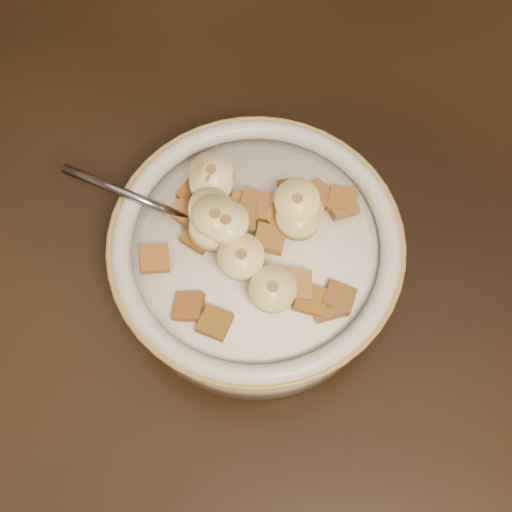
# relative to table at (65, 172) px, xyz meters

# --- Properties ---
(floor) EXTENTS (4.00, 4.50, 0.10)m
(floor) POSITION_rel_table_xyz_m (0.00, 0.00, -0.78)
(floor) COLOR #422816
(floor) RESTS_ON ground
(table) EXTENTS (1.43, 0.95, 0.04)m
(table) POSITION_rel_table_xyz_m (0.00, 0.00, 0.00)
(table) COLOR black
(table) RESTS_ON floor
(cereal_bowl) EXTENTS (0.20, 0.20, 0.05)m
(cereal_bowl) POSITION_rel_table_xyz_m (0.18, -0.07, 0.04)
(cereal_bowl) COLOR white
(cereal_bowl) RESTS_ON table
(milk) EXTENTS (0.17, 0.17, 0.00)m
(milk) POSITION_rel_table_xyz_m (0.18, -0.07, 0.07)
(milk) COLOR white
(milk) RESTS_ON cereal_bowl
(spoon) EXTENTS (0.05, 0.04, 0.01)m
(spoon) POSITION_rel_table_xyz_m (0.15, -0.06, 0.07)
(spoon) COLOR gray
(spoon) RESTS_ON cereal_bowl
(cereal_square_0) EXTENTS (0.02, 0.02, 0.01)m
(cereal_square_0) POSITION_rel_table_xyz_m (0.24, -0.02, 0.08)
(cereal_square_0) COLOR #8B5F16
(cereal_square_0) RESTS_ON milk
(cereal_square_1) EXTENTS (0.02, 0.02, 0.01)m
(cereal_square_1) POSITION_rel_table_xyz_m (0.17, -0.13, 0.07)
(cereal_square_1) COLOR brown
(cereal_square_1) RESTS_ON milk
(cereal_square_2) EXTENTS (0.03, 0.03, 0.01)m
(cereal_square_2) POSITION_rel_table_xyz_m (0.12, -0.09, 0.07)
(cereal_square_2) COLOR #94501E
(cereal_square_2) RESTS_ON milk
(cereal_square_3) EXTENTS (0.02, 0.02, 0.01)m
(cereal_square_3) POSITION_rel_table_xyz_m (0.17, -0.05, 0.09)
(cereal_square_3) COLOR #945D1D
(cereal_square_3) RESTS_ON milk
(cereal_square_4) EXTENTS (0.03, 0.03, 0.01)m
(cereal_square_4) POSITION_rel_table_xyz_m (0.20, -0.05, 0.09)
(cereal_square_4) COLOR #91621C
(cereal_square_4) RESTS_ON milk
(cereal_square_5) EXTENTS (0.03, 0.03, 0.01)m
(cereal_square_5) POSITION_rel_table_xyz_m (0.13, -0.05, 0.08)
(cereal_square_5) COLOR brown
(cereal_square_5) RESTS_ON milk
(cereal_square_6) EXTENTS (0.03, 0.03, 0.01)m
(cereal_square_6) POSITION_rel_table_xyz_m (0.13, -0.04, 0.08)
(cereal_square_6) COLOR brown
(cereal_square_6) RESTS_ON milk
(cereal_square_7) EXTENTS (0.03, 0.03, 0.01)m
(cereal_square_7) POSITION_rel_table_xyz_m (0.14, -0.07, 0.08)
(cereal_square_7) COLOR brown
(cereal_square_7) RESTS_ON milk
(cereal_square_8) EXTENTS (0.02, 0.02, 0.01)m
(cereal_square_8) POSITION_rel_table_xyz_m (0.17, -0.06, 0.09)
(cereal_square_8) COLOR brown
(cereal_square_8) RESTS_ON milk
(cereal_square_9) EXTENTS (0.02, 0.02, 0.01)m
(cereal_square_9) POSITION_rel_table_xyz_m (0.18, -0.04, 0.09)
(cereal_square_9) COLOR brown
(cereal_square_9) RESTS_ON milk
(cereal_square_10) EXTENTS (0.02, 0.02, 0.01)m
(cereal_square_10) POSITION_rel_table_xyz_m (0.23, -0.10, 0.08)
(cereal_square_10) COLOR brown
(cereal_square_10) RESTS_ON milk
(cereal_square_11) EXTENTS (0.02, 0.02, 0.01)m
(cereal_square_11) POSITION_rel_table_xyz_m (0.25, -0.10, 0.07)
(cereal_square_11) COLOR brown
(cereal_square_11) RESTS_ON milk
(cereal_square_12) EXTENTS (0.03, 0.03, 0.01)m
(cereal_square_12) POSITION_rel_table_xyz_m (0.24, -0.10, 0.07)
(cereal_square_12) COLOR #935A34
(cereal_square_12) RESTS_ON milk
(cereal_square_13) EXTENTS (0.03, 0.03, 0.01)m
(cereal_square_13) POSITION_rel_table_xyz_m (0.16, -0.07, 0.09)
(cereal_square_13) COLOR brown
(cereal_square_13) RESTS_ON milk
(cereal_square_14) EXTENTS (0.02, 0.02, 0.01)m
(cereal_square_14) POSITION_rel_table_xyz_m (0.20, -0.03, 0.08)
(cereal_square_14) COLOR brown
(cereal_square_14) RESTS_ON milk
(cereal_square_15) EXTENTS (0.02, 0.02, 0.01)m
(cereal_square_15) POSITION_rel_table_xyz_m (0.15, -0.03, 0.08)
(cereal_square_15) COLOR brown
(cereal_square_15) RESTS_ON milk
(cereal_square_16) EXTENTS (0.03, 0.03, 0.01)m
(cereal_square_16) POSITION_rel_table_xyz_m (0.22, -0.02, 0.08)
(cereal_square_16) COLOR brown
(cereal_square_16) RESTS_ON milk
(cereal_square_17) EXTENTS (0.02, 0.02, 0.01)m
(cereal_square_17) POSITION_rel_table_xyz_m (0.19, -0.07, 0.09)
(cereal_square_17) COLOR brown
(cereal_square_17) RESTS_ON milk
(cereal_square_18) EXTENTS (0.03, 0.03, 0.01)m
(cereal_square_18) POSITION_rel_table_xyz_m (0.24, -0.03, 0.07)
(cereal_square_18) COLOR olive
(cereal_square_18) RESTS_ON milk
(cereal_square_19) EXTENTS (0.02, 0.02, 0.01)m
(cereal_square_19) POSITION_rel_table_xyz_m (0.22, -0.09, 0.08)
(cereal_square_19) COLOR olive
(cereal_square_19) RESTS_ON milk
(cereal_square_20) EXTENTS (0.02, 0.02, 0.01)m
(cereal_square_20) POSITION_rel_table_xyz_m (0.15, -0.12, 0.07)
(cereal_square_20) COLOR brown
(cereal_square_20) RESTS_ON milk
(banana_slice_0) EXTENTS (0.04, 0.04, 0.01)m
(banana_slice_0) POSITION_rel_table_xyz_m (0.18, -0.09, 0.10)
(banana_slice_0) COLOR beige
(banana_slice_0) RESTS_ON milk
(banana_slice_1) EXTENTS (0.04, 0.04, 0.01)m
(banana_slice_1) POSITION_rel_table_xyz_m (0.15, -0.06, 0.10)
(banana_slice_1) COLOR #FDDF9C
(banana_slice_1) RESTS_ON milk
(banana_slice_2) EXTENTS (0.04, 0.04, 0.01)m
(banana_slice_2) POSITION_rel_table_xyz_m (0.21, -0.04, 0.10)
(banana_slice_2) COLOR #F1DD87
(banana_slice_2) RESTS_ON milk
(banana_slice_3) EXTENTS (0.04, 0.03, 0.01)m
(banana_slice_3) POSITION_rel_table_xyz_m (0.21, -0.05, 0.09)
(banana_slice_3) COLOR #F1D381
(banana_slice_3) RESTS_ON milk
(banana_slice_4) EXTENTS (0.04, 0.04, 0.01)m
(banana_slice_4) POSITION_rel_table_xyz_m (0.15, -0.04, 0.09)
(banana_slice_4) COLOR #F3E896
(banana_slice_4) RESTS_ON milk
(banana_slice_5) EXTENTS (0.04, 0.04, 0.01)m
(banana_slice_5) POSITION_rel_table_xyz_m (0.16, -0.07, 0.10)
(banana_slice_5) COLOR #D4C979
(banana_slice_5) RESTS_ON milk
(banana_slice_6) EXTENTS (0.03, 0.03, 0.02)m
(banana_slice_6) POSITION_rel_table_xyz_m (0.15, -0.07, 0.09)
(banana_slice_6) COLOR #E0C26C
(banana_slice_6) RESTS_ON milk
(banana_slice_7) EXTENTS (0.03, 0.03, 0.01)m
(banana_slice_7) POSITION_rel_table_xyz_m (0.16, -0.07, 0.10)
(banana_slice_7) COLOR #FFF5A0
(banana_slice_7) RESTS_ON milk
(banana_slice_8) EXTENTS (0.04, 0.04, 0.01)m
(banana_slice_8) POSITION_rel_table_xyz_m (0.14, -0.03, 0.09)
(banana_slice_8) COLOR #FFE6A9
(banana_slice_8) RESTS_ON milk
(banana_slice_9) EXTENTS (0.04, 0.04, 0.01)m
(banana_slice_9) POSITION_rel_table_xyz_m (0.21, -0.05, 0.09)
(banana_slice_9) COLOR #DAC269
(banana_slice_9) RESTS_ON milk
(banana_slice_10) EXTENTS (0.04, 0.04, 0.01)m
(banana_slice_10) POSITION_rel_table_xyz_m (0.20, -0.11, 0.09)
(banana_slice_10) COLOR #FFDC92
(banana_slice_10) RESTS_ON milk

